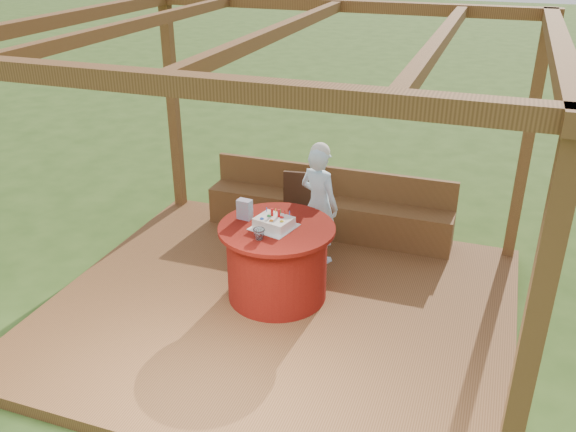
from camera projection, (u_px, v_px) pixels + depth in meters
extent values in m
plane|color=#2D4A18|center=(280.00, 315.00, 6.16)|extent=(60.00, 60.00, 0.00)
cube|color=brown|center=(280.00, 310.00, 6.13)|extent=(4.50, 4.00, 0.12)
cube|color=brown|center=(527.00, 362.00, 3.30)|extent=(0.12, 0.12, 2.60)
cube|color=brown|center=(174.00, 111.00, 7.78)|extent=(0.12, 0.12, 2.60)
cube|color=brown|center=(527.00, 147.00, 6.50)|extent=(0.12, 0.12, 2.60)
cube|color=brown|center=(159.00, 82.00, 3.36)|extent=(4.50, 0.14, 0.12)
cube|color=brown|center=(338.00, 6.00, 6.56)|extent=(4.50, 0.14, 0.12)
cube|color=brown|center=(61.00, 19.00, 5.60)|extent=(0.14, 4.00, 0.12)
cube|color=brown|center=(559.00, 47.00, 4.32)|extent=(0.14, 4.00, 0.12)
cube|color=brown|center=(139.00, 24.00, 5.35)|extent=(0.10, 3.70, 0.10)
cube|color=brown|center=(278.00, 32.00, 4.96)|extent=(0.10, 3.70, 0.10)
cube|color=brown|center=(440.00, 41.00, 4.57)|extent=(0.10, 3.70, 0.10)
cube|color=brown|center=(327.00, 216.00, 7.45)|extent=(3.00, 0.42, 0.45)
cube|color=brown|center=(332.00, 181.00, 7.43)|extent=(3.00, 0.06, 0.35)
cylinder|color=maroon|center=(277.00, 263.00, 6.11)|extent=(1.00, 1.00, 0.75)
cylinder|color=maroon|center=(277.00, 228.00, 5.94)|extent=(1.15, 1.15, 0.04)
cube|color=#381F11|center=(297.00, 214.00, 7.12)|extent=(0.45, 0.45, 0.05)
cylinder|color=#381F11|center=(281.00, 234.00, 7.09)|extent=(0.04, 0.04, 0.40)
cylinder|color=#381F11|center=(308.00, 236.00, 7.03)|extent=(0.04, 0.04, 0.40)
cylinder|color=#381F11|center=(287.00, 222.00, 7.37)|extent=(0.04, 0.04, 0.40)
cylinder|color=#381F11|center=(313.00, 224.00, 7.31)|extent=(0.04, 0.04, 0.40)
cube|color=#381F11|center=(300.00, 190.00, 7.18)|extent=(0.40, 0.10, 0.45)
imported|color=#A9DEFB|center=(319.00, 205.00, 6.69)|extent=(0.57, 0.48, 1.34)
sphere|color=white|center=(320.00, 152.00, 6.42)|extent=(0.21, 0.21, 0.21)
cube|color=white|center=(274.00, 227.00, 5.92)|extent=(0.46, 0.46, 0.01)
cube|color=white|center=(274.00, 222.00, 5.90)|extent=(0.39, 0.34, 0.10)
cylinder|color=red|center=(272.00, 212.00, 5.90)|extent=(0.03, 0.03, 0.08)
cylinder|color=red|center=(279.00, 213.00, 5.88)|extent=(0.03, 0.03, 0.08)
sphere|color=blue|center=(262.00, 218.00, 5.85)|extent=(0.04, 0.04, 0.04)
sphere|color=orange|center=(271.00, 220.00, 5.81)|extent=(0.04, 0.04, 0.04)
sphere|color=yellow|center=(282.00, 220.00, 5.80)|extent=(0.04, 0.04, 0.04)
sphere|color=green|center=(269.00, 215.00, 5.90)|extent=(0.04, 0.04, 0.04)
sphere|color=red|center=(282.00, 217.00, 5.87)|extent=(0.04, 0.04, 0.04)
cube|color=#C680AA|center=(245.00, 209.00, 6.05)|extent=(0.15, 0.11, 0.20)
imported|color=white|center=(259.00, 234.00, 5.67)|extent=(0.15, 0.15, 0.11)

